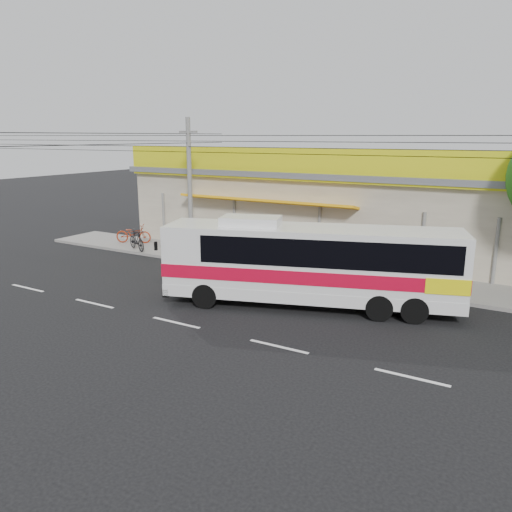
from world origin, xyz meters
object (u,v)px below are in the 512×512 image
at_px(motorbike_red, 133,234).
at_px(coach_bus, 315,260).
at_px(motorbike_dark, 137,240).
at_px(utility_pole, 188,143).

bearing_deg(motorbike_red, coach_bus, -132.53).
xyz_separation_m(coach_bus, motorbike_dark, (-12.03, 3.30, -1.07)).
xyz_separation_m(coach_bus, motorbike_red, (-13.55, 4.66, -1.09)).
height_order(coach_bus, motorbike_red, coach_bus).
xyz_separation_m(coach_bus, utility_pole, (-8.75, 3.94, 4.14)).
xyz_separation_m(motorbike_red, motorbike_dark, (1.52, -1.35, 0.02)).
bearing_deg(motorbike_red, utility_pole, -122.00).
bearing_deg(coach_bus, utility_pole, 137.74).
height_order(coach_bus, utility_pole, utility_pole).
bearing_deg(utility_pole, coach_bus, -24.26).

